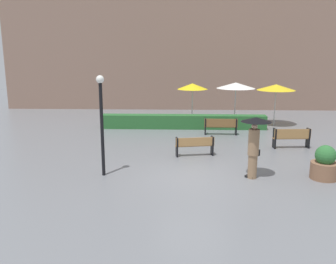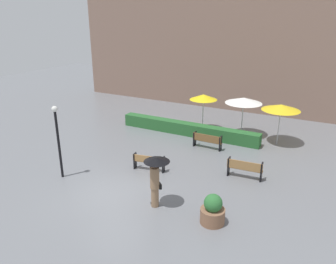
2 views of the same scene
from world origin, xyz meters
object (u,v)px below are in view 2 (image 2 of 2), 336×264
at_px(planter_pot, 213,211).
at_px(patio_umbrella_yellow, 203,97).
at_px(bench_mid_center, 149,161).
at_px(lamp_post, 58,134).
at_px(patio_umbrella_yellow_far, 281,107).
at_px(bench_back_row, 207,140).
at_px(bench_far_right, 245,168).
at_px(patio_umbrella_white, 244,100).
at_px(pedestrian_with_umbrella, 156,175).

distance_m(planter_pot, patio_umbrella_yellow, 10.77).
bearing_deg(bench_mid_center, lamp_post, -142.57).
distance_m(planter_pot, patio_umbrella_yellow_far, 9.77).
bearing_deg(bench_back_row, bench_far_right, -41.59).
distance_m(bench_back_row, patio_umbrella_white, 3.78).
relative_size(planter_pot, patio_umbrella_white, 0.47).
relative_size(bench_back_row, patio_umbrella_yellow, 0.70).
bearing_deg(patio_umbrella_white, planter_pot, -80.01).
bearing_deg(patio_umbrella_white, pedestrian_with_umbrella, -94.35).
height_order(bench_back_row, patio_umbrella_yellow, patio_umbrella_yellow).
relative_size(patio_umbrella_yellow, patio_umbrella_yellow_far, 1.01).
relative_size(bench_mid_center, patio_umbrella_white, 0.66).
distance_m(lamp_post, patio_umbrella_yellow_far, 12.73).
height_order(bench_back_row, pedestrian_with_umbrella, pedestrian_with_umbrella).
height_order(bench_back_row, lamp_post, lamp_post).
xyz_separation_m(bench_far_right, patio_umbrella_white, (-1.82, 5.73, 1.84)).
height_order(pedestrian_with_umbrella, patio_umbrella_yellow_far, patio_umbrella_yellow_far).
distance_m(patio_umbrella_yellow, patio_umbrella_yellow_far, 5.01).
height_order(bench_far_right, pedestrian_with_umbrella, pedestrian_with_umbrella).
xyz_separation_m(bench_back_row, patio_umbrella_yellow_far, (3.54, 2.76, 1.79)).
height_order(bench_far_right, lamp_post, lamp_post).
bearing_deg(lamp_post, patio_umbrella_white, 58.00).
relative_size(pedestrian_with_umbrella, patio_umbrella_yellow_far, 0.88).
bearing_deg(bench_mid_center, patio_umbrella_white, 69.28).
bearing_deg(planter_pot, patio_umbrella_yellow, 114.42).
bearing_deg(bench_far_right, bench_back_row, 138.41).
distance_m(pedestrian_with_umbrella, patio_umbrella_yellow_far, 10.11).
height_order(patio_umbrella_yellow, patio_umbrella_yellow_far, patio_umbrella_yellow).
relative_size(bench_back_row, planter_pot, 1.46).
xyz_separation_m(bench_back_row, bench_far_right, (3.00, -2.66, 0.02)).
bearing_deg(patio_umbrella_white, patio_umbrella_yellow_far, -7.41).
xyz_separation_m(bench_back_row, pedestrian_with_umbrella, (0.43, -6.82, 0.94)).
height_order(bench_back_row, planter_pot, planter_pot).
distance_m(bench_back_row, patio_umbrella_yellow, 3.68).
relative_size(lamp_post, patio_umbrella_white, 1.41).
bearing_deg(planter_pot, patio_umbrella_yellow_far, 86.33).
relative_size(bench_mid_center, patio_umbrella_yellow_far, 0.68).
xyz_separation_m(bench_mid_center, pedestrian_with_umbrella, (1.97, -2.69, 0.96)).
bearing_deg(pedestrian_with_umbrella, bench_mid_center, 126.23).
relative_size(lamp_post, patio_umbrella_yellow_far, 1.45).
bearing_deg(bench_far_right, patio_umbrella_white, 107.58).
distance_m(bench_back_row, pedestrian_with_umbrella, 6.89).
bearing_deg(lamp_post, patio_umbrella_yellow_far, 48.23).
relative_size(bench_mid_center, pedestrian_with_umbrella, 0.77).
distance_m(bench_far_right, lamp_post, 9.08).
relative_size(bench_far_right, patio_umbrella_yellow_far, 0.69).
relative_size(bench_far_right, planter_pot, 1.42).
bearing_deg(bench_mid_center, bench_back_row, 69.53).
bearing_deg(pedestrian_with_umbrella, bench_far_right, 58.28).
xyz_separation_m(lamp_post, patio_umbrella_yellow, (3.47, 9.58, 0.10)).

